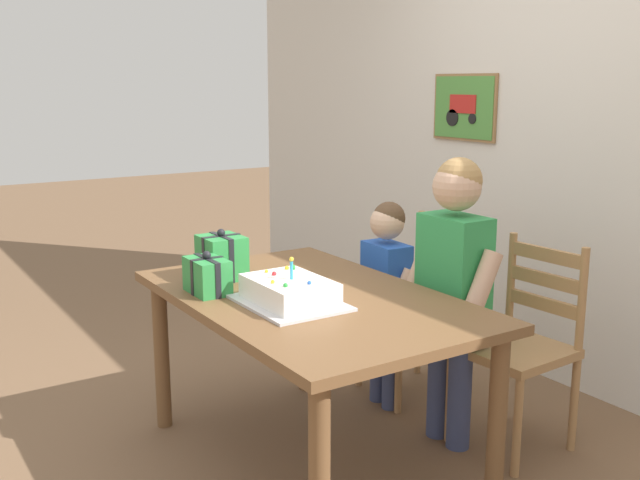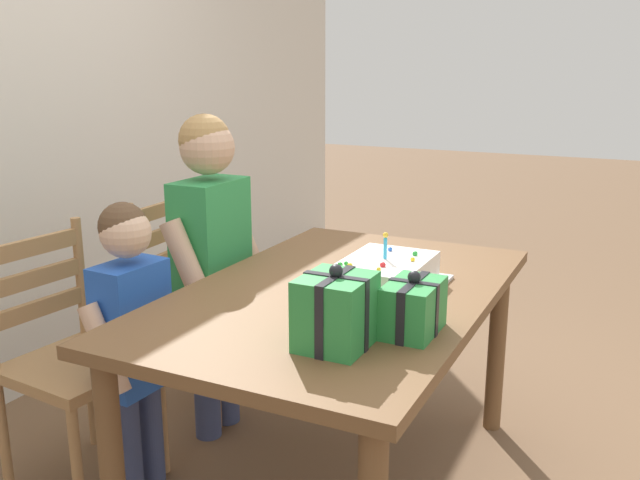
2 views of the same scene
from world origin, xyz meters
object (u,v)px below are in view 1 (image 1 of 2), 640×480
(birthday_cake, at_px, (289,292))
(child_younger, at_px, (386,284))
(chair_left, at_px, (417,305))
(dining_table, at_px, (310,317))
(gift_box_beside_cake, at_px, (222,257))
(chair_right, at_px, (521,344))
(gift_box_red_large, at_px, (207,276))
(child_older, at_px, (453,274))

(birthday_cake, relative_size, child_younger, 0.42)
(child_younger, bearing_deg, chair_left, 101.34)
(dining_table, height_order, birthday_cake, birthday_cake)
(chair_left, bearing_deg, gift_box_beside_cake, -94.61)
(gift_box_beside_cake, bearing_deg, chair_left, 85.39)
(birthday_cake, relative_size, gift_box_beside_cake, 1.95)
(dining_table, relative_size, child_younger, 1.46)
(birthday_cake, height_order, child_younger, child_younger)
(chair_right, xyz_separation_m, child_younger, (-0.65, -0.25, 0.16))
(chair_left, relative_size, child_younger, 0.89)
(chair_right, bearing_deg, gift_box_beside_cake, -126.47)
(dining_table, height_order, gift_box_red_large, gift_box_red_large)
(gift_box_beside_cake, relative_size, child_older, 0.18)
(birthday_cake, relative_size, chair_right, 0.48)
(gift_box_beside_cake, bearing_deg, birthday_cake, 5.85)
(dining_table, relative_size, chair_right, 1.65)
(gift_box_beside_cake, distance_m, chair_left, 1.13)
(birthday_cake, bearing_deg, chair_left, 112.21)
(gift_box_beside_cake, relative_size, chair_right, 0.25)
(chair_left, bearing_deg, gift_box_red_large, -85.62)
(child_younger, bearing_deg, chair_right, 20.92)
(gift_box_beside_cake, bearing_deg, child_older, 53.32)
(birthday_cake, bearing_deg, gift_box_beside_cake, -174.15)
(dining_table, relative_size, gift_box_red_large, 7.10)
(chair_right, distance_m, child_younger, 0.71)
(chair_right, bearing_deg, birthday_cake, -105.84)
(gift_box_red_large, distance_m, chair_left, 1.26)
(dining_table, distance_m, child_older, 0.66)
(dining_table, bearing_deg, birthday_cake, -64.82)
(gift_box_red_large, distance_m, chair_right, 1.40)
(chair_left, bearing_deg, chair_right, 0.01)
(chair_left, height_order, child_older, child_older)
(gift_box_red_large, distance_m, child_older, 1.05)
(gift_box_beside_cake, distance_m, chair_right, 1.37)
(chair_right, bearing_deg, dining_table, -111.83)
(chair_left, distance_m, child_older, 0.66)
(dining_table, xyz_separation_m, gift_box_beside_cake, (-0.43, -0.19, 0.19))
(gift_box_red_large, relative_size, child_older, 0.17)
(gift_box_red_large, xyz_separation_m, chair_right, (0.61, 1.21, -0.35))
(dining_table, xyz_separation_m, birthday_cake, (0.06, -0.14, 0.14))
(dining_table, xyz_separation_m, gift_box_red_large, (-0.26, -0.34, 0.17))
(gift_box_beside_cake, bearing_deg, child_younger, 80.55)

